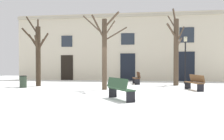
# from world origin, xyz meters

# --- Properties ---
(ground_plane) EXTENTS (33.47, 33.47, 0.00)m
(ground_plane) POSITION_xyz_m (0.00, 0.00, 0.00)
(ground_plane) COLOR white
(building_facade) EXTENTS (20.92, 0.60, 6.21)m
(building_facade) POSITION_xyz_m (0.01, 9.17, 3.16)
(building_facade) COLOR beige
(building_facade) RESTS_ON ground
(tree_center) EXTENTS (1.40, 2.35, 4.89)m
(tree_center) POSITION_xyz_m (-5.24, 2.06, 2.36)
(tree_center) COLOR #382B1E
(tree_center) RESTS_ON ground
(tree_near_facade) EXTENTS (1.30, 2.15, 5.66)m
(tree_near_facade) POSITION_xyz_m (4.23, 4.12, 2.60)
(tree_near_facade) COLOR #4C3D2D
(tree_near_facade) RESTS_ON ground
(tree_foreground) EXTENTS (2.67, 1.13, 4.44)m
(tree_foreground) POSITION_xyz_m (-0.19, 0.22, 2.34)
(tree_foreground) COLOR #4C3D2D
(tree_foreground) RESTS_ON ground
(streetlamp) EXTENTS (0.30, 0.30, 3.72)m
(streetlamp) POSITION_xyz_m (5.11, 6.21, 2.28)
(streetlamp) COLOR black
(streetlamp) RESTS_ON ground
(litter_bin) EXTENTS (0.47, 0.47, 0.77)m
(litter_bin) POSITION_xyz_m (-5.63, 0.70, 0.39)
(litter_bin) COLOR #2D3D2D
(litter_bin) RESTS_ON ground
(bench_near_lamp) EXTENTS (0.96, 1.88, 0.90)m
(bench_near_lamp) POSITION_xyz_m (5.05, 0.83, 0.47)
(bench_near_lamp) COLOR brown
(bench_near_lamp) RESTS_ON ground
(bench_back_to_back_right) EXTENTS (1.41, 1.84, 0.94)m
(bench_back_to_back_right) POSITION_xyz_m (1.28, -4.00, 0.49)
(bench_back_to_back_right) COLOR #2D4C33
(bench_back_to_back_right) RESTS_ON ground
(bench_near_center_tree) EXTENTS (0.74, 1.66, 0.94)m
(bench_near_center_tree) POSITION_xyz_m (1.40, 4.98, 0.48)
(bench_near_center_tree) COLOR #51331E
(bench_near_center_tree) RESTS_ON ground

